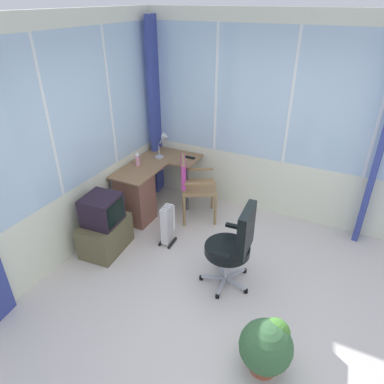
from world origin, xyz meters
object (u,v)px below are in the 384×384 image
(wooden_armchair, at_px, (190,180))
(potted_plant, at_px, (267,346))
(spray_bottle, at_px, (137,159))
(tv_remote, at_px, (190,157))
(tv_on_stand, at_px, (104,227))
(desk_lamp, at_px, (164,142))
(office_chair, at_px, (235,243))
(space_heater, at_px, (168,224))
(desk, at_px, (138,194))

(wooden_armchair, relative_size, potted_plant, 1.78)
(spray_bottle, bearing_deg, tv_remote, -44.60)
(tv_on_stand, bearing_deg, desk_lamp, -1.56)
(office_chair, distance_m, potted_plant, 1.10)
(spray_bottle, xyz_separation_m, space_heater, (-0.53, -0.78, -0.56))
(potted_plant, bearing_deg, office_chair, 35.82)
(desk_lamp, bearing_deg, spray_bottle, 158.66)
(spray_bottle, height_order, space_heater, spray_bottle)
(desk, height_order, tv_remote, tv_remote)
(office_chair, relative_size, tv_on_stand, 1.31)
(desk, bearing_deg, potted_plant, -123.19)
(wooden_armchair, bearing_deg, desk, 117.54)
(desk_lamp, bearing_deg, wooden_armchair, -118.20)
(tv_on_stand, bearing_deg, desk, 2.50)
(wooden_armchair, bearing_deg, potted_plant, -138.48)
(tv_remote, height_order, tv_on_stand, tv_on_stand)
(tv_remote, height_order, space_heater, tv_remote)
(desk_lamp, relative_size, office_chair, 0.36)
(space_heater, bearing_deg, desk, 64.87)
(spray_bottle, bearing_deg, space_heater, -124.02)
(desk_lamp, xyz_separation_m, potted_plant, (-2.20, -2.26, -0.68))
(desk, relative_size, potted_plant, 2.45)
(desk, bearing_deg, tv_on_stand, -177.50)
(desk_lamp, xyz_separation_m, wooden_armchair, (-0.32, -0.60, -0.37))
(wooden_armchair, bearing_deg, tv_remote, 27.13)
(wooden_armchair, bearing_deg, space_heater, -179.61)
(desk, bearing_deg, office_chair, -111.27)
(wooden_armchair, height_order, tv_on_stand, wooden_armchair)
(wooden_armchair, distance_m, potted_plant, 2.52)
(tv_remote, distance_m, office_chair, 1.92)
(tv_remote, distance_m, tv_on_stand, 1.68)
(spray_bottle, bearing_deg, desk, -153.51)
(office_chair, relative_size, space_heater, 1.82)
(tv_remote, height_order, potted_plant, tv_remote)
(space_heater, bearing_deg, office_chair, -108.63)
(desk, xyz_separation_m, space_heater, (-0.32, -0.68, -0.12))
(desk, height_order, potted_plant, desk)
(tv_on_stand, bearing_deg, space_heater, -52.81)
(tv_on_stand, relative_size, space_heater, 1.39)
(desk, distance_m, office_chair, 1.85)
(wooden_armchair, height_order, space_heater, wooden_armchair)
(desk, height_order, desk_lamp, desk_lamp)
(tv_remote, height_order, office_chair, office_chair)
(tv_remote, bearing_deg, desk, 150.20)
(wooden_armchair, height_order, potted_plant, wooden_armchair)
(space_heater, xyz_separation_m, potted_plant, (-1.21, -1.66, 0.01))
(desk_lamp, height_order, space_heater, desk_lamp)
(spray_bottle, xyz_separation_m, potted_plant, (-1.73, -2.44, -0.55))
(spray_bottle, bearing_deg, potted_plant, -125.45)
(desk_lamp, bearing_deg, desk, 173.59)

